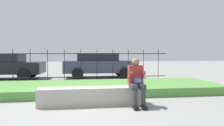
# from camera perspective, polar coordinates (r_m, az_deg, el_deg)

# --- Properties ---
(ground_plane) EXTENTS (60.00, 60.00, 0.00)m
(ground_plane) POSITION_cam_1_polar(r_m,az_deg,el_deg) (6.08, -8.00, -10.93)
(ground_plane) COLOR gray
(stone_bench) EXTENTS (2.87, 0.47, 0.49)m
(stone_bench) POSITION_cam_1_polar(r_m,az_deg,el_deg) (6.04, -5.25, -8.89)
(stone_bench) COLOR #ADA89E
(stone_bench) RESTS_ON ground_plane
(person_seated_reader) EXTENTS (0.42, 0.73, 1.29)m
(person_seated_reader) POSITION_cam_1_polar(r_m,az_deg,el_deg) (5.87, 6.39, -4.36)
(person_seated_reader) COLOR black
(person_seated_reader) RESTS_ON ground_plane
(grass_berm) EXTENTS (10.12, 2.77, 0.28)m
(grass_berm) POSITION_cam_1_polar(r_m,az_deg,el_deg) (8.10, -8.07, -6.49)
(grass_berm) COLOR #569342
(grass_berm) RESTS_ON ground_plane
(iron_fence) EXTENTS (8.12, 0.03, 1.58)m
(iron_fence) POSITION_cam_1_polar(r_m,az_deg,el_deg) (10.07, -8.13, -0.75)
(iron_fence) COLOR black
(iron_fence) RESTS_ON ground_plane
(car_parked_center) EXTENTS (4.20, 1.86, 1.41)m
(car_parked_center) POSITION_cam_1_polar(r_m,az_deg,el_deg) (12.69, -3.31, -0.38)
(car_parked_center) COLOR #383D56
(car_parked_center) RESTS_ON ground_plane
(car_parked_left) EXTENTS (4.22, 2.04, 1.38)m
(car_parked_left) POSITION_cam_1_polar(r_m,az_deg,el_deg) (13.25, -26.58, -0.60)
(car_parked_left) COLOR black
(car_parked_left) RESTS_ON ground_plane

